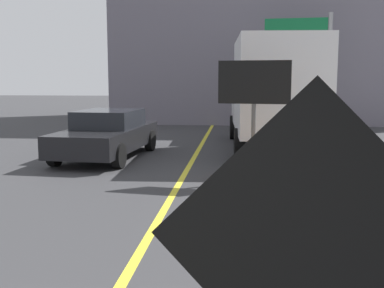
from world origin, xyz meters
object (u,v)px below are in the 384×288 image
(roadwork_sign, at_px, (311,254))
(traffic_cone_mid_lane, at_px, (229,236))
(arrow_board_trailer, at_px, (253,160))
(box_truck, at_px, (273,92))
(traffic_cone_far_lane, at_px, (234,188))
(highway_guide_sign, at_px, (310,51))
(pickup_car, at_px, (107,134))

(roadwork_sign, height_order, traffic_cone_mid_lane, roadwork_sign)
(arrow_board_trailer, height_order, box_truck, box_truck)
(arrow_board_trailer, bearing_deg, box_truck, 81.11)
(arrow_board_trailer, height_order, traffic_cone_far_lane, arrow_board_trailer)
(box_truck, distance_m, traffic_cone_mid_lane, 9.69)
(highway_guide_sign, xyz_separation_m, traffic_cone_mid_lane, (-3.04, -14.70, -3.10))
(pickup_car, bearing_deg, roadwork_sign, -69.30)
(arrow_board_trailer, relative_size, traffic_cone_mid_lane, 4.12)
(pickup_car, bearing_deg, highway_guide_sign, 46.70)
(box_truck, bearing_deg, traffic_cone_mid_lane, -97.05)
(box_truck, relative_size, traffic_cone_mid_lane, 10.94)
(roadwork_sign, height_order, box_truck, box_truck)
(box_truck, height_order, highway_guide_sign, highway_guide_sign)
(roadwork_sign, relative_size, traffic_cone_mid_lane, 3.56)
(arrow_board_trailer, xyz_separation_m, pickup_car, (-4.15, 2.81, 0.22))
(highway_guide_sign, relative_size, traffic_cone_far_lane, 6.61)
(arrow_board_trailer, height_order, highway_guide_sign, highway_guide_sign)
(highway_guide_sign, bearing_deg, arrow_board_trailer, -104.66)
(roadwork_sign, bearing_deg, traffic_cone_far_lane, 94.16)
(pickup_car, bearing_deg, box_truck, 21.88)
(highway_guide_sign, bearing_deg, traffic_cone_mid_lane, -101.68)
(roadwork_sign, height_order, arrow_board_trailer, arrow_board_trailer)
(traffic_cone_mid_lane, bearing_deg, roadwork_sign, -82.57)
(traffic_cone_mid_lane, bearing_deg, traffic_cone_far_lane, 89.30)
(box_truck, bearing_deg, roadwork_sign, -93.11)
(roadwork_sign, xyz_separation_m, arrow_board_trailer, (-0.04, 8.29, -0.99))
(roadwork_sign, distance_m, arrow_board_trailer, 8.34)
(traffic_cone_mid_lane, bearing_deg, arrow_board_trailer, 84.83)
(pickup_car, relative_size, traffic_cone_far_lane, 6.27)
(pickup_car, height_order, traffic_cone_mid_lane, pickup_car)
(roadwork_sign, xyz_separation_m, box_truck, (0.71, 13.06, 0.40))
(roadwork_sign, bearing_deg, traffic_cone_mid_lane, 97.43)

